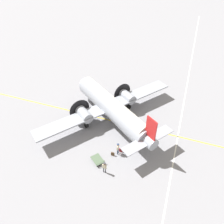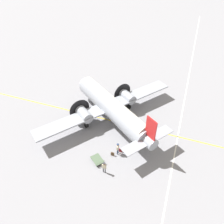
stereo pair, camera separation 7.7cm
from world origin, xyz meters
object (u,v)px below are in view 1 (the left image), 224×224
(airliner_main, at_px, (110,106))
(baggage_cart, at_px, (97,160))
(passenger_boarding, at_px, (118,148))
(suitcase_upright_spare, at_px, (113,154))
(suitcase_near_door, at_px, (121,150))
(crew_foreground, at_px, (104,167))

(airliner_main, bearing_deg, baggage_cart, 134.83)
(passenger_boarding, distance_m, baggage_cart, 2.88)
(baggage_cart, bearing_deg, passenger_boarding, -96.58)
(airliner_main, relative_size, baggage_cart, 9.70)
(baggage_cart, bearing_deg, suitcase_upright_spare, -96.45)
(suitcase_upright_spare, height_order, baggage_cart, baggage_cart)
(suitcase_near_door, xyz_separation_m, suitcase_upright_spare, (0.75, 0.91, 0.00))
(airliner_main, height_order, suitcase_upright_spare, airliner_main)
(suitcase_near_door, bearing_deg, crew_foreground, 77.30)
(suitcase_near_door, bearing_deg, suitcase_upright_spare, 50.47)
(passenger_boarding, height_order, baggage_cart, passenger_boarding)
(airliner_main, distance_m, suitcase_upright_spare, 7.20)
(airliner_main, relative_size, crew_foreground, 11.60)
(airliner_main, xyz_separation_m, passenger_boarding, (-3.14, 5.76, -1.53))
(crew_foreground, distance_m, baggage_cart, 1.97)
(passenger_boarding, bearing_deg, crew_foreground, 171.35)
(baggage_cart, bearing_deg, crew_foreground, 176.94)
(airliner_main, distance_m, suitcase_near_door, 6.76)
(airliner_main, height_order, passenger_boarding, airliner_main)
(passenger_boarding, distance_m, suitcase_upright_spare, 1.09)
(suitcase_near_door, distance_m, suitcase_upright_spare, 1.18)
(passenger_boarding, relative_size, suitcase_near_door, 3.23)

